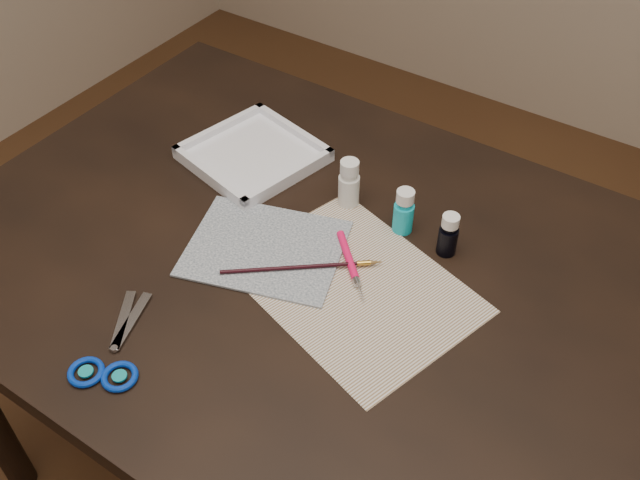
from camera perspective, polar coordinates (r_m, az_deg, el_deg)
The scene contains 10 objects.
table at distance 1.47m, azimuth 0.00°, elevation -11.96°, with size 1.30×0.90×0.75m, color black.
paper at distance 1.14m, azimuth 2.78°, elevation -3.75°, with size 0.37×0.28×0.00m, color silver.
canvas at distance 1.20m, azimuth -4.42°, elevation -0.65°, with size 0.25×0.20×0.00m, color #112136.
paint_bottle_white at distance 1.26m, azimuth 2.34°, elevation 4.59°, with size 0.04×0.04×0.09m, color white.
paint_bottle_cyan at distance 1.21m, azimuth 6.72°, elevation 2.32°, with size 0.04×0.04×0.09m, color #12BAD3.
paint_bottle_navy at distance 1.19m, azimuth 10.23°, elevation 0.44°, with size 0.03×0.03×0.08m, color black.
paintbrush at distance 1.16m, azimuth -1.40°, elevation -2.16°, with size 0.27×0.01×0.01m, color black, non-canonical shape.
craft_knife at distance 1.16m, azimuth 2.54°, elevation -2.11°, with size 0.16×0.01×0.01m, color #F81056, non-canonical shape.
scissors at distance 1.11m, azimuth -16.19°, elevation -7.55°, with size 0.21×0.10×0.01m, color silver, non-canonical shape.
palette_tray at distance 1.38m, azimuth -5.37°, elevation 6.89°, with size 0.22×0.22×0.03m, color white.
Camera 1 is at (0.45, -0.68, 1.60)m, focal length 40.00 mm.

